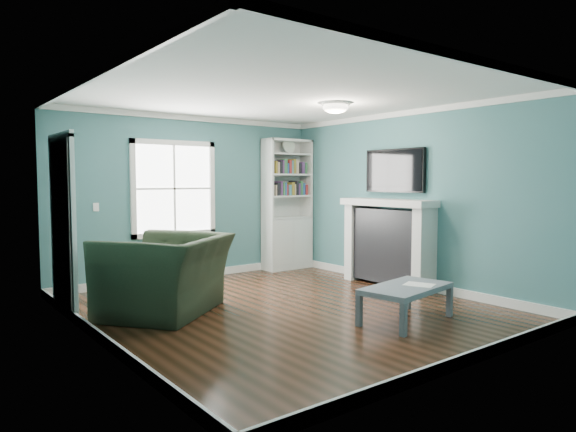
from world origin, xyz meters
TOP-DOWN VIEW (x-y plane):
  - floor at (0.00, 0.00)m, footprint 5.00×5.00m
  - room_walls at (0.00, 0.00)m, footprint 5.00×5.00m
  - trim at (0.00, 0.00)m, footprint 4.50×5.00m
  - window at (-0.30, 2.49)m, footprint 1.40×0.06m
  - bookshelf at (1.77, 2.30)m, footprint 0.90×0.35m
  - fireplace at (2.08, 0.20)m, footprint 0.44×1.58m
  - tv at (2.20, 0.20)m, footprint 0.06×1.10m
  - door at (-2.22, 1.40)m, footprint 0.12×0.98m
  - ceiling_fixture at (0.90, 0.10)m, footprint 0.38×0.38m
  - light_switch at (-1.50, 2.48)m, footprint 0.08×0.01m
  - recliner at (-1.24, 0.72)m, footprint 1.69×1.60m
  - coffee_table at (0.75, -1.25)m, footprint 1.19×0.78m
  - paper_sheet at (0.90, -1.31)m, footprint 0.35×0.39m

SIDE VIEW (x-z plane):
  - floor at x=0.00m, z-range 0.00..0.00m
  - coffee_table at x=0.75m, z-range 0.15..0.55m
  - paper_sheet at x=0.90m, z-range 0.40..0.41m
  - recliner at x=-1.24m, z-range 0.00..1.24m
  - fireplace at x=2.08m, z-range -0.01..1.29m
  - bookshelf at x=1.77m, z-range -0.23..2.08m
  - door at x=-2.22m, z-range -0.01..2.16m
  - light_switch at x=-1.50m, z-range 1.14..1.26m
  - trim at x=0.00m, z-range -0.06..2.54m
  - window at x=-0.30m, z-range 0.70..2.20m
  - room_walls at x=0.00m, z-range -0.92..4.08m
  - tv at x=2.20m, z-range 1.40..2.05m
  - ceiling_fixture at x=0.90m, z-range 2.47..2.63m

